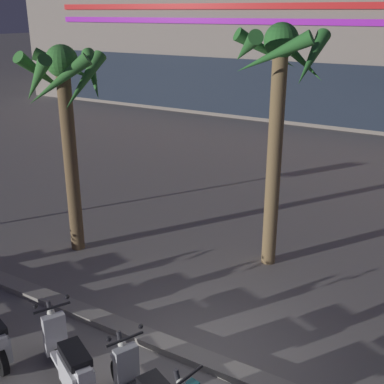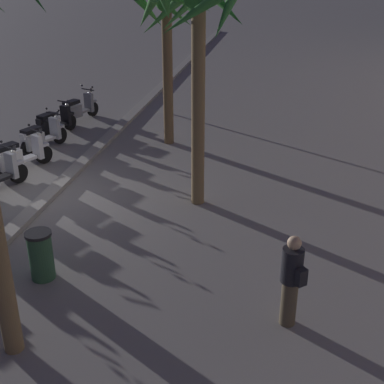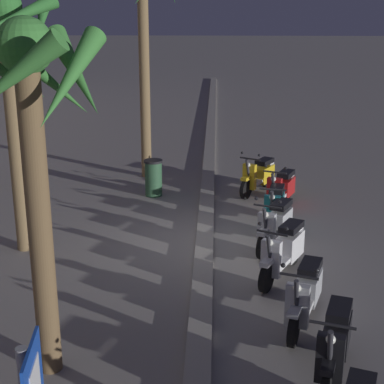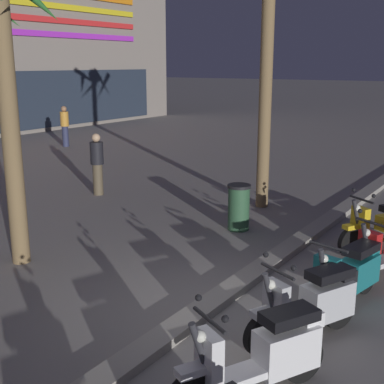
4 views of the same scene
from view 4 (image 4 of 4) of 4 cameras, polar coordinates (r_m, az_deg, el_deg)
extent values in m
plane|color=gray|center=(7.39, 1.89, -12.67)|extent=(200.00, 200.00, 0.00)
cube|color=gray|center=(7.34, 2.18, -12.34)|extent=(60.00, 0.36, 0.12)
cylinder|color=black|center=(5.87, 12.15, -17.78)|extent=(0.51, 0.33, 0.52)
cube|color=white|center=(5.46, 6.09, -19.47)|extent=(0.66, 0.52, 0.08)
cube|color=white|center=(5.65, 10.49, -16.81)|extent=(0.75, 0.59, 0.46)
cube|color=black|center=(5.48, 10.83, -13.44)|extent=(0.67, 0.54, 0.12)
cube|color=white|center=(5.13, 1.89, -18.74)|extent=(0.28, 0.37, 0.66)
cube|color=white|center=(5.05, 0.03, -19.28)|extent=(0.36, 0.29, 0.08)
cylinder|color=#333338|center=(5.01, 1.08, -17.54)|extent=(0.28, 0.19, 0.69)
cylinder|color=black|center=(4.89, 1.94, -14.11)|extent=(0.29, 0.52, 0.04)
sphere|color=white|center=(4.91, 0.88, -15.82)|extent=(0.12, 0.12, 0.12)
cube|color=white|center=(5.69, 13.03, -13.59)|extent=(0.30, 0.29, 0.16)
sphere|color=black|center=(4.66, 3.72, -13.95)|extent=(0.07, 0.07, 0.07)
sphere|color=black|center=(5.03, 0.73, -11.72)|extent=(0.07, 0.07, 0.07)
cylinder|color=black|center=(6.23, 7.94, -15.55)|extent=(0.52, 0.30, 0.52)
cylinder|color=black|center=(7.01, 16.04, -12.45)|extent=(0.52, 0.30, 0.52)
cube|color=black|center=(6.55, 11.96, -13.60)|extent=(0.66, 0.50, 0.08)
cube|color=silver|center=(6.78, 14.86, -11.60)|extent=(0.75, 0.57, 0.45)
cube|color=black|center=(6.65, 15.18, -8.74)|extent=(0.67, 0.52, 0.12)
cube|color=silver|center=(6.20, 9.35, -12.73)|extent=(0.27, 0.37, 0.66)
cube|color=silver|center=(6.10, 8.03, -13.18)|extent=(0.36, 0.28, 0.08)
cylinder|color=#333338|center=(6.09, 8.82, -11.67)|extent=(0.29, 0.18, 0.69)
cylinder|color=black|center=(6.00, 9.53, -8.72)|extent=(0.27, 0.53, 0.04)
sphere|color=white|center=(6.00, 8.74, -10.17)|extent=(0.12, 0.12, 0.12)
cube|color=black|center=(6.89, 16.75, -8.96)|extent=(0.30, 0.28, 0.16)
sphere|color=black|center=(5.81, 11.29, -8.33)|extent=(0.07, 0.07, 0.07)
sphere|color=black|center=(6.14, 8.25, -6.94)|extent=(0.07, 0.07, 0.07)
cylinder|color=black|center=(7.06, 13.83, -12.12)|extent=(0.53, 0.20, 0.52)
cylinder|color=black|center=(8.11, 18.79, -8.92)|extent=(0.53, 0.20, 0.52)
cube|color=#197075|center=(7.51, 16.34, -10.12)|extent=(0.64, 0.39, 0.08)
cube|color=#197075|center=(7.87, 18.14, -8.38)|extent=(0.73, 0.45, 0.42)
cube|color=black|center=(7.77, 18.40, -6.04)|extent=(0.65, 0.41, 0.12)
cube|color=#197075|center=(7.08, 14.75, -9.51)|extent=(0.20, 0.36, 0.66)
cube|color=#197075|center=(6.93, 13.97, -9.97)|extent=(0.35, 0.22, 0.08)
cylinder|color=#333338|center=(6.96, 14.49, -8.58)|extent=(0.29, 0.12, 0.69)
cylinder|color=black|center=(6.91, 15.00, -5.93)|extent=(0.15, 0.56, 0.04)
sphere|color=white|center=(6.87, 14.49, -7.24)|extent=(0.12, 0.12, 0.12)
cube|color=#197075|center=(8.04, 19.27, -6.18)|extent=(0.27, 0.24, 0.16)
cylinder|color=black|center=(8.23, 18.20, -8.53)|extent=(0.52, 0.30, 0.52)
cube|color=red|center=(8.26, 19.15, -6.36)|extent=(0.26, 0.37, 0.66)
cube|color=red|center=(8.13, 18.36, -6.64)|extent=(0.36, 0.27, 0.08)
cylinder|color=#333338|center=(8.15, 18.88, -5.49)|extent=(0.29, 0.18, 0.69)
cylinder|color=black|center=(8.12, 19.42, -3.25)|extent=(0.26, 0.53, 0.04)
sphere|color=white|center=(8.08, 18.90, -4.32)|extent=(0.12, 0.12, 0.12)
sphere|color=black|center=(8.24, 18.27, -2.03)|extent=(0.07, 0.07, 0.07)
cylinder|color=black|center=(9.52, 17.31, -5.36)|extent=(0.50, 0.35, 0.52)
cube|color=silver|center=(9.89, 19.79, -4.46)|extent=(0.66, 0.54, 0.08)
cube|color=gold|center=(9.55, 18.23, -3.53)|extent=(0.29, 0.36, 0.66)
cube|color=gold|center=(9.43, 17.44, -3.69)|extent=(0.36, 0.30, 0.08)
cylinder|color=#333338|center=(9.46, 17.95, -2.74)|extent=(0.28, 0.20, 0.69)
cylinder|color=black|center=(9.43, 18.45, -0.81)|extent=(0.32, 0.50, 0.04)
sphere|color=white|center=(9.40, 17.94, -1.70)|extent=(0.12, 0.12, 0.12)
sphere|color=black|center=(9.25, 19.62, -0.42)|extent=(0.07, 0.07, 0.07)
sphere|color=black|center=(9.58, 17.60, 0.23)|extent=(0.07, 0.07, 0.07)
cylinder|color=olive|center=(8.85, -19.65, 6.93)|extent=(0.30, 0.30, 4.69)
cylinder|color=olive|center=(11.95, 8.26, 12.36)|extent=(0.29, 0.29, 5.98)
cylinder|color=brown|center=(13.52, -10.46, 1.40)|extent=(0.26, 0.26, 0.81)
cylinder|color=black|center=(13.39, -10.59, 4.29)|extent=(0.34, 0.34, 0.58)
sphere|color=tan|center=(13.33, -10.67, 5.98)|extent=(0.22, 0.22, 0.22)
cube|color=black|center=(13.62, -10.51, 4.09)|extent=(0.20, 0.20, 0.28)
cylinder|color=#2D3351|center=(21.81, -13.95, 6.05)|extent=(0.26, 0.26, 0.84)
cylinder|color=gold|center=(21.73, -14.06, 7.92)|extent=(0.34, 0.34, 0.59)
sphere|color=#9E704C|center=(21.69, -14.13, 8.99)|extent=(0.23, 0.23, 0.23)
cylinder|color=#2D5638|center=(10.51, 5.24, -1.84)|extent=(0.44, 0.44, 0.90)
cylinder|color=black|center=(10.39, 5.30, 0.65)|extent=(0.48, 0.48, 0.06)
camera|label=1|loc=(9.14, 50.67, 21.20)|focal=45.93mm
camera|label=2|loc=(18.78, 5.45, 20.64)|focal=48.70mm
camera|label=3|loc=(6.69, -117.75, 4.95)|focal=54.92mm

